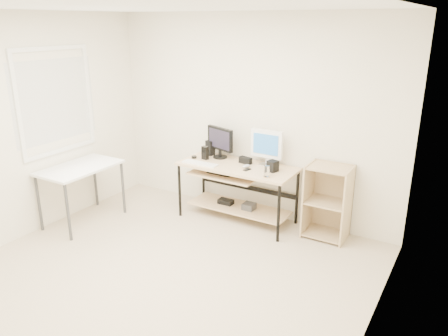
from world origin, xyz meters
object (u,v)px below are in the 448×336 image
Objects in this scene: white_imac at (266,145)px; side_table at (80,172)px; audio_controller at (205,153)px; shelf_unit at (328,201)px; desk at (236,181)px; black_monitor at (220,141)px.

side_table is at bearing -146.48° from white_imac.
white_imac reaches higher than audio_controller.
shelf_unit is at bearing -1.11° from white_imac.
white_imac reaches higher than side_table.
desk is at bearing -172.23° from shelf_unit.
desk is at bearing 32.65° from side_table.
shelf_unit is 2.03× the size of black_monitor.
white_imac is (1.98, 1.25, 0.34)m from side_table.
black_monitor is at bearing 154.35° from desk.
shelf_unit reaches higher than desk.
black_monitor is at bearing -179.94° from shelf_unit.
shelf_unit is at bearing 17.89° from black_monitor.
black_monitor is 0.97× the size of white_imac.
desk is 1.19m from shelf_unit.
white_imac is at bearing 20.92° from black_monitor.
audio_controller reaches higher than desk.
audio_controller reaches higher than shelf_unit.
desk is 0.55m from audio_controller.
audio_controller reaches higher than side_table.
white_imac is at bearing 26.30° from audio_controller.
black_monitor reaches higher than shelf_unit.
side_table is 1.11× the size of shelf_unit.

